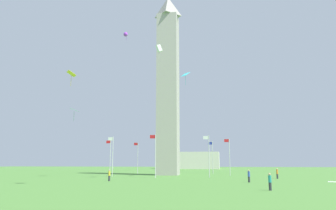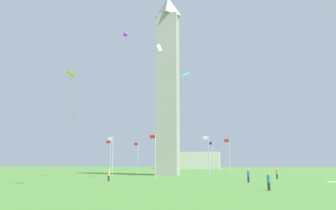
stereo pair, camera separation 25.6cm
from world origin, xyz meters
The scene contains 21 objects.
ground_plane centered at (0.00, 0.00, 0.00)m, with size 260.00×260.00×0.00m, color #477A33.
obelisk_monument centered at (0.00, 0.00, 21.28)m, with size 4.68×4.68×42.56m.
flagpole_n centered at (13.62, 0.00, 4.35)m, with size 1.12×0.14×7.93m.
flagpole_ne centered at (9.65, 9.58, 4.35)m, with size 1.12×0.14×7.93m.
flagpole_e centered at (0.06, 13.55, 4.35)m, with size 1.12×0.14×7.93m.
flagpole_se centered at (-9.52, 9.58, 4.35)m, with size 1.12×0.14×7.93m.
flagpole_s centered at (-13.49, 0.00, 4.35)m, with size 1.12×0.14×7.93m.
flagpole_sw centered at (-9.52, -9.58, 4.35)m, with size 1.12×0.14×7.93m.
flagpole_w centered at (0.06, -13.55, 4.35)m, with size 1.12×0.14×7.93m.
flagpole_nw centered at (9.65, -9.58, 4.35)m, with size 1.12×0.14×7.93m.
person_yellow_shirt centered at (4.87, 24.22, 0.85)m, with size 0.32×0.32×1.71m.
person_orange_shirt centered at (-21.43, 12.31, 0.89)m, with size 0.32×0.32×1.78m.
person_teal_shirt centered at (-16.97, 37.07, 0.86)m, with size 0.32×0.32×1.73m.
person_blue_shirt centered at (-15.83, 23.73, 0.88)m, with size 0.32×0.32×1.77m.
kite_white_box centered at (-1.56, 18.39, 22.79)m, with size 1.27×1.16×2.57m.
kite_yellow_diamond centered at (6.48, 34.94, 13.92)m, with size 1.52×1.53×1.90m.
kite_cyan_diamond centered at (-5.31, 10.51, 19.90)m, with size 2.00×1.96×2.64m.
kite_purple_delta centered at (8.45, 5.98, 31.11)m, with size 1.63×1.63×2.10m.
kite_green_diamond centered at (17.05, 12.15, 13.14)m, with size 1.49×1.59×2.49m.
distant_building centered at (2.60, -72.09, 3.57)m, with size 25.53×14.79×7.14m.
picnic_blanket_near_first_person centered at (-28.22, 20.42, 0.01)m, with size 1.80×1.40×0.01m, color white.
Camera 1 is at (-12.48, 72.18, 2.84)m, focal length 34.60 mm.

